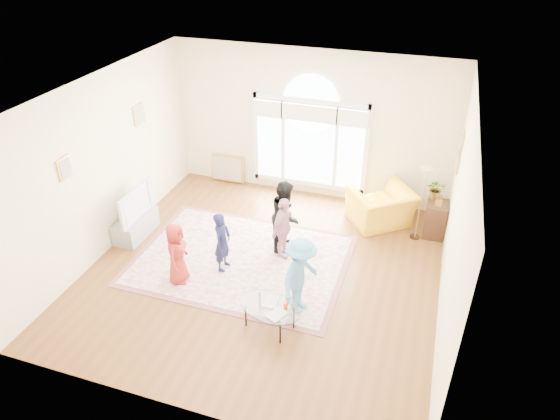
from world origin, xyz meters
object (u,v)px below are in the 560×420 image
(area_rug, at_px, (241,260))
(coffee_table, at_px, (270,307))
(television, at_px, (132,203))
(tv_console, at_px, (136,226))
(armchair, at_px, (381,207))

(area_rug, xyz_separation_m, coffee_table, (1.05, -1.43, 0.39))
(television, height_order, coffee_table, television)
(tv_console, bearing_deg, armchair, 23.03)
(coffee_table, bearing_deg, armchair, 87.79)
(tv_console, xyz_separation_m, armchair, (4.47, 1.90, 0.17))
(area_rug, distance_m, television, 2.37)
(tv_console, relative_size, coffee_table, 0.88)
(coffee_table, height_order, armchair, armchair)
(area_rug, relative_size, tv_console, 3.60)
(coffee_table, relative_size, armchair, 0.98)
(area_rug, relative_size, coffee_table, 3.16)
(tv_console, bearing_deg, coffee_table, -25.42)
(coffee_table, distance_m, armchair, 3.66)
(television, bearing_deg, armchair, 23.07)
(armchair, bearing_deg, television, -14.81)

